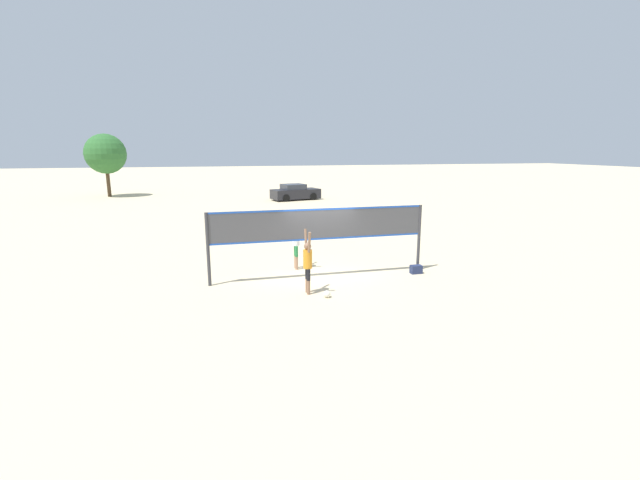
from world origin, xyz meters
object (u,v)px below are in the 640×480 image
player_blocker (296,238)px  gear_bag (416,269)px  tree_left_cluster (105,154)px  volleyball_net (320,229)px  player_spiker (308,261)px  parked_car_near (295,193)px  volleyball (327,294)px

player_blocker → gear_bag: bearing=67.6°
player_blocker → tree_left_cluster: tree_left_cluster is taller
volleyball_net → player_spiker: bearing=-117.0°
player_spiker → player_blocker: 2.88m
player_blocker → parked_car_near: size_ratio=0.49×
player_blocker → volleyball: 3.57m
player_spiker → player_blocker: bearing=-3.9°
volleyball_net → player_spiker: volleyball_net is taller
player_spiker → tree_left_cluster: tree_left_cluster is taller
player_spiker → volleyball: (0.49, -0.52, -0.96)m
volleyball_net → parked_car_near: bearing=80.9°
player_spiker → player_blocker: (0.20, 2.87, 0.12)m
parked_car_near → tree_left_cluster: bearing=143.4°
gear_bag → player_spiker: bearing=-165.0°
volleyball_net → tree_left_cluster: bearing=113.1°
gear_bag → player_blocker: bearing=157.6°
player_spiker → volleyball: player_spiker is taller
player_spiker → tree_left_cluster: bearing=20.8°
player_blocker → volleyball: size_ratio=10.25×
player_spiker → gear_bag: 4.59m
volleyball_net → player_blocker: volleyball_net is taller
player_blocker → parked_car_near: 22.49m
gear_bag → tree_left_cluster: tree_left_cluster is taller
player_spiker → tree_left_cluster: 34.32m
volleyball_net → volleyball: volleyball_net is taller
gear_bag → parked_car_near: 23.78m
volleyball_net → player_blocker: (-0.61, 1.29, -0.56)m
volleyball → tree_left_cluster: tree_left_cluster is taller
volleyball → gear_bag: size_ratio=0.53×
player_spiker → parked_car_near: bearing=-10.3°
volleyball_net → parked_car_near: 23.68m
volleyball_net → volleyball: bearing=-98.6°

